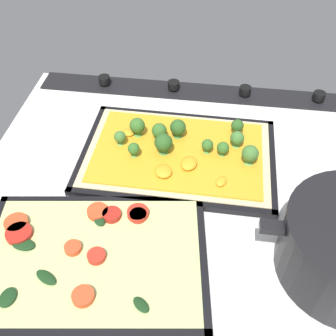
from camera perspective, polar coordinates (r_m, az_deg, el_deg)
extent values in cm
cube|color=silver|center=(77.20, 4.16, -4.18)|extent=(85.44, 71.07, 3.00)
cube|color=black|center=(99.93, 5.74, 10.55)|extent=(82.02, 7.00, 0.80)
cylinder|color=black|center=(102.18, 20.46, 9.46)|extent=(2.80, 2.80, 1.80)
cylinder|color=black|center=(99.47, 10.78, 10.66)|extent=(2.80, 2.80, 1.80)
cylinder|color=black|center=(99.66, 0.79, 11.58)|extent=(2.80, 2.80, 1.80)
cylinder|color=black|center=(102.73, -8.93, 12.15)|extent=(2.80, 2.80, 1.80)
cube|color=black|center=(82.16, 1.40, 1.56)|extent=(38.93, 26.64, 0.50)
cube|color=black|center=(91.29, 2.41, 7.12)|extent=(38.64, 1.65, 1.30)
cube|color=black|center=(73.40, 0.17, -4.90)|extent=(38.64, 1.65, 1.30)
cube|color=black|center=(82.53, 14.41, 0.42)|extent=(1.50, 26.20, 1.30)
cube|color=black|center=(85.44, -11.16, 2.98)|extent=(1.50, 26.20, 1.30)
cube|color=beige|center=(81.64, 1.41, 1.94)|extent=(36.50, 24.21, 1.00)
cube|color=gold|center=(81.16, 1.42, 2.30)|extent=(33.58, 21.80, 0.40)
cone|color=#4D8B3F|center=(85.78, 9.59, 5.09)|extent=(1.43, 1.43, 1.19)
sphere|color=#2D5B23|center=(84.79, 9.72, 5.90)|extent=(2.60, 2.60, 2.60)
cone|color=#68AD54|center=(82.78, -6.69, 3.64)|extent=(1.32, 1.32, 1.02)
sphere|color=#427533|center=(81.86, -6.77, 4.38)|extent=(2.40, 2.40, 2.40)
cone|color=#5B9F46|center=(79.87, -4.78, 1.99)|extent=(1.29, 1.29, 1.08)
sphere|color=#386B28|center=(78.91, -4.84, 2.74)|extent=(2.34, 2.34, 2.34)
cone|color=#68AD54|center=(82.81, 9.55, 3.34)|extent=(1.53, 1.53, 1.15)
sphere|color=#427533|center=(81.75, 9.68, 4.18)|extent=(2.79, 2.79, 2.79)
cone|color=#5B9F46|center=(80.73, 5.49, 2.52)|extent=(1.26, 1.26, 1.12)
sphere|color=#386B28|center=(79.78, 5.56, 3.26)|extent=(2.29, 2.29, 2.29)
cone|color=#4D8B3F|center=(83.95, 1.39, 4.78)|extent=(1.80, 1.80, 1.22)
sphere|color=#2D5B23|center=(82.77, 1.41, 5.75)|extent=(3.27, 3.27, 3.27)
cone|color=#68AD54|center=(79.64, 11.28, 1.04)|extent=(1.78, 1.78, 1.29)
sphere|color=#427533|center=(78.38, 11.47, 2.01)|extent=(3.24, 3.24, 3.24)
cone|color=#5B9F46|center=(80.57, 7.63, 2.10)|extent=(1.33, 1.33, 0.97)
sphere|color=#386B28|center=(79.64, 7.73, 2.83)|extent=(2.43, 2.43, 2.43)
cone|color=#5B9F46|center=(83.59, -1.22, 4.43)|extent=(1.70, 1.70, 0.90)
sphere|color=#386B28|center=(82.54, -1.24, 5.27)|extent=(3.09, 3.09, 3.09)
cone|color=#5B9F46|center=(84.45, -4.28, 5.00)|extent=(1.75, 1.75, 1.36)
sphere|color=#386B28|center=(83.25, -4.35, 5.98)|extent=(3.17, 3.17, 3.17)
cone|color=#4D8B3F|center=(80.26, -0.63, 2.55)|extent=(1.96, 1.96, 1.31)
sphere|color=#2D5B23|center=(78.92, -0.64, 3.61)|extent=(3.57, 3.57, 3.57)
ellipsoid|color=gold|center=(76.24, -0.65, -0.43)|extent=(4.34, 4.58, 1.29)
ellipsoid|color=gold|center=(77.77, 2.97, 0.68)|extent=(3.93, 4.56, 1.38)
ellipsoid|color=gold|center=(75.27, 7.48, -1.87)|extent=(2.75, 3.18, 0.93)
ellipsoid|color=gold|center=(85.19, -5.52, 5.08)|extent=(2.81, 2.79, 0.93)
cube|color=black|center=(67.92, -10.39, -12.67)|extent=(39.36, 29.96, 0.50)
cube|color=black|center=(74.60, -9.25, -4.62)|extent=(36.18, 5.98, 1.30)
cube|color=black|center=(62.15, -11.98, -21.94)|extent=(36.18, 5.98, 1.30)
cube|color=black|center=(66.75, 4.94, -12.65)|extent=(4.54, 25.32, 1.30)
cube|color=#BDC97D|center=(67.34, -10.47, -12.35)|extent=(36.67, 27.26, 0.90)
cylinder|color=red|center=(70.18, -4.21, -6.67)|extent=(2.96, 2.96, 1.00)
cylinder|color=#D14723|center=(73.60, -20.53, -7.28)|extent=(3.99, 3.99, 1.00)
cylinder|color=#B22319|center=(72.07, -20.21, -8.66)|extent=(4.31, 4.31, 1.00)
cylinder|color=#D14723|center=(71.56, -9.85, -6.06)|extent=(3.65, 3.65, 1.00)
cylinder|color=red|center=(66.33, -10.01, -12.07)|extent=(2.95, 2.95, 1.00)
cylinder|color=#D14723|center=(63.21, -11.82, -17.21)|extent=(3.36, 3.36, 1.00)
cylinder|color=red|center=(70.52, -4.25, -6.32)|extent=(3.77, 3.77, 1.00)
cylinder|color=#B22319|center=(70.77, -7.90, -6.51)|extent=(3.24, 3.24, 1.00)
cylinder|color=#D14723|center=(67.91, -13.20, -10.86)|extent=(2.76, 2.76, 1.00)
ellipsoid|color=#193819|center=(66.18, -16.76, -14.49)|extent=(4.21, 3.32, 0.60)
ellipsoid|color=#193819|center=(61.64, -3.81, -18.61)|extent=(3.36, 3.20, 0.60)
ellipsoid|color=#193819|center=(66.29, -21.61, -16.54)|extent=(2.64, 3.45, 0.60)
ellipsoid|color=#193819|center=(70.52, -9.60, -7.20)|extent=(2.97, 3.26, 0.60)
ellipsoid|color=#193819|center=(70.68, -19.67, -10.05)|extent=(4.22, 2.83, 0.60)
cube|color=black|center=(62.22, 14.37, -8.06)|extent=(3.60, 2.00, 1.20)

